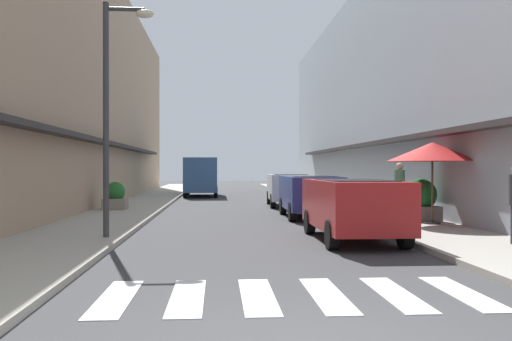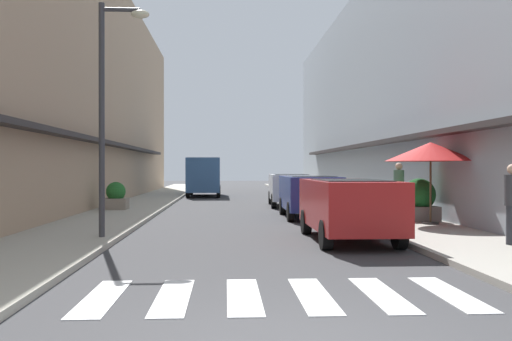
% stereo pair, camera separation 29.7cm
% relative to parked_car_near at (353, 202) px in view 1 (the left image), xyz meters
% --- Properties ---
extents(ground_plane, '(103.68, 103.68, 0.00)m').
position_rel_parked_car_near_xyz_m(ground_plane, '(-2.20, 10.89, -0.92)').
color(ground_plane, '#38383A').
extents(sidewalk_left, '(2.69, 65.98, 0.12)m').
position_rel_parked_car_near_xyz_m(sidewalk_left, '(-6.80, 10.89, -0.86)').
color(sidewalk_left, '#ADA899').
rests_on(sidewalk_left, ground_plane).
extents(sidewalk_right, '(2.69, 65.98, 0.12)m').
position_rel_parked_car_near_xyz_m(sidewalk_right, '(2.40, 10.89, -0.86)').
color(sidewalk_right, '#9E998E').
rests_on(sidewalk_right, ground_plane).
extents(building_row_left, '(5.50, 44.41, 11.10)m').
position_rel_parked_car_near_xyz_m(building_row_left, '(-10.64, 12.25, 4.62)').
color(building_row_left, tan).
rests_on(building_row_left, ground_plane).
extents(building_row_right, '(5.50, 44.41, 10.79)m').
position_rel_parked_car_near_xyz_m(building_row_right, '(6.24, 12.25, 4.47)').
color(building_row_right, '#939EA8').
rests_on(building_row_right, ground_plane).
extents(crosswalk, '(5.20, 2.20, 0.01)m').
position_rel_parked_car_near_xyz_m(crosswalk, '(-2.20, -5.58, -0.92)').
color(crosswalk, silver).
rests_on(crosswalk, ground_plane).
extents(parked_car_near, '(1.81, 4.38, 1.47)m').
position_rel_parked_car_near_xyz_m(parked_car_near, '(0.00, 0.00, 0.00)').
color(parked_car_near, maroon).
rests_on(parked_car_near, ground_plane).
extents(parked_car_mid, '(1.84, 4.17, 1.47)m').
position_rel_parked_car_near_xyz_m(parked_car_mid, '(-0.00, 6.22, -0.00)').
color(parked_car_mid, navy).
rests_on(parked_car_mid, ground_plane).
extents(parked_car_far, '(1.94, 4.34, 1.47)m').
position_rel_parked_car_near_xyz_m(parked_car_far, '(-0.00, 12.16, -0.00)').
color(parked_car_far, silver).
rests_on(parked_car_far, ground_plane).
extents(delivery_van, '(2.04, 5.41, 2.37)m').
position_rel_parked_car_near_xyz_m(delivery_van, '(-4.25, 21.42, 0.48)').
color(delivery_van, '#33598C').
rests_on(delivery_van, ground_plane).
extents(street_lamp, '(1.19, 0.28, 5.51)m').
position_rel_parked_car_near_xyz_m(street_lamp, '(-5.65, 0.19, 2.56)').
color(street_lamp, '#38383D').
rests_on(street_lamp, sidewalk_left).
extents(cafe_umbrella, '(2.63, 2.63, 2.37)m').
position_rel_parked_car_near_xyz_m(cafe_umbrella, '(3.01, 2.70, 1.29)').
color(cafe_umbrella, '#262626').
rests_on(cafe_umbrella, sidewalk_right).
extents(planter_midblock, '(1.01, 1.01, 1.30)m').
position_rel_parked_car_near_xyz_m(planter_midblock, '(3.02, 3.67, -0.18)').
color(planter_midblock, slate).
rests_on(planter_midblock, sidewalk_right).
extents(planter_far, '(0.90, 0.90, 1.08)m').
position_rel_parked_car_near_xyz_m(planter_far, '(-7.24, 9.09, -0.32)').
color(planter_far, gray).
rests_on(planter_far, sidewalk_left).
extents(pedestrian_walking_far, '(0.34, 0.34, 1.80)m').
position_rel_parked_car_near_xyz_m(pedestrian_walking_far, '(2.74, 4.80, 0.15)').
color(pedestrian_walking_far, '#282B33').
rests_on(pedestrian_walking_far, sidewalk_right).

